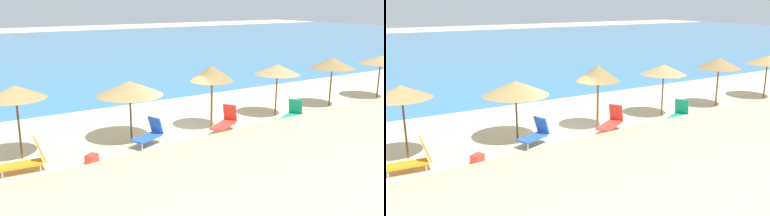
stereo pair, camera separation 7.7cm
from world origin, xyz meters
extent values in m
plane|color=beige|center=(0.00, 0.00, 0.00)|extent=(160.00, 160.00, 0.00)
cube|color=teal|center=(0.00, 35.92, 0.00)|extent=(160.00, 58.82, 0.01)
ellipsoid|color=#C9B586|center=(1.35, -7.26, 1.19)|extent=(42.08, 7.52, 2.37)
cylinder|color=brown|center=(-6.10, 1.07, 1.20)|extent=(0.08, 0.08, 2.39)
cone|color=#9E7F4C|center=(-6.10, 1.07, 2.48)|extent=(2.12, 2.12, 0.47)
cylinder|color=brown|center=(-1.86, 0.91, 1.02)|extent=(0.08, 0.08, 2.04)
cone|color=#9E7F4C|center=(-1.86, 0.91, 2.18)|extent=(2.67, 2.67, 0.58)
cylinder|color=brown|center=(1.87, 0.53, 1.16)|extent=(0.10, 0.10, 2.31)
cone|color=olive|center=(1.87, 0.53, 2.51)|extent=(1.95, 1.95, 0.69)
cylinder|color=brown|center=(5.79, 0.61, 1.11)|extent=(0.08, 0.08, 2.23)
cone|color=tan|center=(5.79, 0.61, 2.32)|extent=(2.20, 2.20, 0.49)
cylinder|color=brown|center=(9.68, 0.55, 1.11)|extent=(0.09, 0.09, 2.22)
cone|color=olive|center=(9.68, 0.55, 2.35)|extent=(2.29, 2.29, 0.57)
cylinder|color=brown|center=(13.71, 0.44, 1.08)|extent=(0.08, 0.08, 2.16)
cone|color=#9E7F4C|center=(13.71, 0.44, 2.25)|extent=(2.44, 2.44, 0.48)
cube|color=#199972|center=(5.24, -0.97, 0.36)|extent=(1.51, 1.16, 0.07)
cube|color=#199972|center=(5.82, -0.70, 0.73)|extent=(0.47, 0.67, 0.74)
cylinder|color=silver|center=(4.60, -0.98, 0.16)|extent=(0.04, 0.04, 0.32)
cylinder|color=silver|center=(4.83, -1.47, 0.16)|extent=(0.04, 0.04, 0.32)
cylinder|color=silver|center=(5.65, -0.48, 0.16)|extent=(0.04, 0.04, 0.32)
cylinder|color=silver|center=(5.88, -0.97, 0.16)|extent=(0.04, 0.04, 0.32)
cube|color=blue|center=(-1.67, -0.11, 0.34)|extent=(1.40, 1.05, 0.07)
cube|color=blue|center=(-1.12, 0.13, 0.71)|extent=(0.52, 0.67, 0.72)
cylinder|color=silver|center=(-2.26, -0.08, 0.15)|extent=(0.04, 0.04, 0.31)
cylinder|color=silver|center=(-2.06, -0.55, 0.15)|extent=(0.04, 0.04, 0.31)
cylinder|color=silver|center=(-1.28, 0.34, 0.15)|extent=(0.04, 0.04, 0.31)
cylinder|color=silver|center=(-1.07, -0.13, 0.15)|extent=(0.04, 0.04, 0.31)
cube|color=red|center=(1.91, -0.33, 0.34)|extent=(1.66, 1.34, 0.07)
cube|color=red|center=(2.55, 0.06, 0.73)|extent=(0.52, 0.65, 0.77)
cylinder|color=silver|center=(1.21, -0.45, 0.15)|extent=(0.04, 0.04, 0.31)
cylinder|color=silver|center=(1.48, -0.90, 0.15)|extent=(0.04, 0.04, 0.31)
cylinder|color=silver|center=(2.35, 0.24, 0.15)|extent=(0.04, 0.04, 0.31)
cylinder|color=silver|center=(2.62, -0.20, 0.15)|extent=(0.04, 0.04, 0.31)
cube|color=orange|center=(-6.38, -0.30, 0.28)|extent=(1.41, 0.66, 0.07)
cube|color=orange|center=(-5.73, -0.34, 0.71)|extent=(0.35, 0.59, 0.83)
cylinder|color=silver|center=(-6.95, -0.02, 0.12)|extent=(0.04, 0.04, 0.25)
cylinder|color=silver|center=(-6.98, -0.50, 0.12)|extent=(0.04, 0.04, 0.25)
cylinder|color=silver|center=(-5.78, -0.09, 0.12)|extent=(0.04, 0.04, 0.25)
cylinder|color=silver|center=(-5.81, -0.58, 0.12)|extent=(0.04, 0.04, 0.25)
cube|color=red|center=(-4.08, -0.70, 0.16)|extent=(0.53, 0.49, 0.32)
camera|label=1|loc=(-8.33, -14.26, 5.58)|focal=38.97mm
camera|label=2|loc=(-8.27, -14.30, 5.58)|focal=38.97mm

